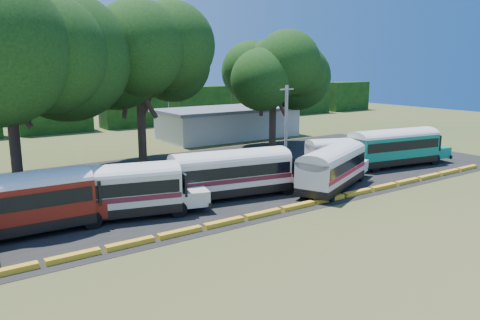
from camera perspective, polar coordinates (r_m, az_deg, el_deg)
ground at (r=28.82m, az=1.64°, el=-7.91°), size 160.00×160.00×0.00m
asphalt_strip at (r=39.14m, az=-7.64°, el=-2.74°), size 64.00×24.00×0.02m
curb at (r=29.54m, az=0.49°, el=-7.10°), size 53.70×0.45×0.30m
terminal_building at (r=62.55m, az=-1.38°, el=4.59°), size 19.00×9.00×4.00m
treeline_backdrop at (r=72.00m, az=-21.74°, el=5.47°), size 130.00×4.00×6.00m
bus_red at (r=29.24m, az=-26.00°, el=-4.53°), size 11.17×3.11×3.64m
bus_cream_west at (r=30.36m, az=-15.20°, el=-3.39°), size 10.96×5.21×3.50m
bus_cream_east at (r=34.15m, az=-0.79°, el=-1.31°), size 11.04×4.49×3.53m
bus_white_red at (r=36.99m, az=11.31°, el=-0.63°), size 10.54×6.62×3.43m
bus_white_blue at (r=44.43m, az=13.04°, el=0.98°), size 9.27×5.12×2.97m
bus_teal at (r=46.95m, az=18.45°, el=1.74°), size 11.35×4.42×3.64m
tree_west at (r=38.63m, az=-26.75°, el=12.85°), size 13.23×13.23×16.16m
tree_center at (r=45.47m, az=-12.26°, el=12.40°), size 11.42×11.42×14.70m
tree_east at (r=54.06m, az=4.07°, el=10.68°), size 10.13×10.13×12.57m
utility_pole at (r=45.10m, az=5.64°, el=4.31°), size 1.60×0.30×7.70m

